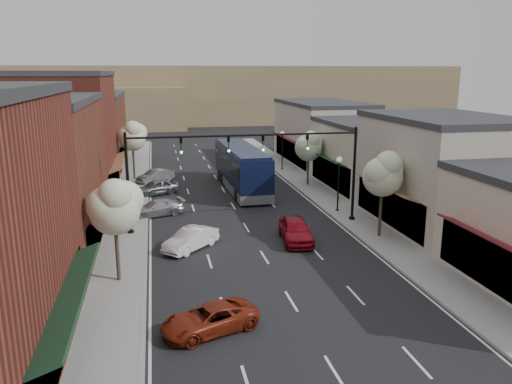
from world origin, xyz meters
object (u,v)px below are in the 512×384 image
signal_mast_left (163,167)px  tree_right_near (384,173)px  parked_car_b (191,239)px  parked_car_e (155,176)px  parked_car_c (157,208)px  parked_car_d (156,187)px  lamp_post_far (282,144)px  tree_left_far (133,136)px  coach_bus (241,168)px  tree_left_near (115,205)px  lamp_post_near (339,175)px  tree_right_far (309,145)px  signal_mast_right (323,161)px  parked_car_a (209,319)px  red_hatchback (296,230)px

signal_mast_left → tree_right_near: (13.97, -4.05, -0.17)m
parked_car_b → parked_car_e: bearing=140.4°
parked_car_c → parked_car_e: parked_car_e is taller
parked_car_d → lamp_post_far: bearing=96.9°
tree_left_far → coach_bus: 12.00m
lamp_post_far → tree_left_near: bearing=-119.8°
tree_right_near → parked_car_c: tree_right_near is taller
signal_mast_left → lamp_post_near: signal_mast_left is taller
tree_right_far → lamp_post_far: 8.13m
tree_left_far → lamp_post_near: (16.05, -15.44, -1.60)m
signal_mast_right → parked_car_c: signal_mast_right is taller
tree_right_far → lamp_post_near: size_ratio=1.22×
lamp_post_far → coach_bus: (-6.08, -8.25, -0.91)m
tree_right_far → tree_left_near: 25.99m
signal_mast_left → parked_car_c: bearing=97.6°
parked_car_b → lamp_post_near: bearing=72.0°
tree_left_near → lamp_post_near: (16.05, 10.56, -1.22)m
signal_mast_right → parked_car_b: size_ratio=2.03×
coach_bus → parked_car_b: coach_bus is taller
tree_left_far → parked_car_c: 14.30m
tree_left_near → parked_car_b: bearing=47.0°
coach_bus → tree_left_near: bearing=-118.4°
parked_car_a → parked_car_b: parked_car_b is taller
tree_left_near → lamp_post_near: tree_left_near is taller
parked_car_b → parked_car_c: parked_car_b is taller
tree_left_near → red_hatchback: 12.24m
lamp_post_near → parked_car_b: (-12.00, -6.20, -2.34)m
tree_right_near → parked_car_b: 13.11m
signal_mast_right → parked_car_b: (-9.82, -3.70, -3.96)m
red_hatchback → parked_car_b: size_ratio=1.15×
tree_left_near → tree_right_far: bearing=50.3°
parked_car_b → coach_bus: bearing=113.7°
coach_bus → red_hatchback: (0.90, -15.33, -1.30)m
coach_bus → parked_car_c: bearing=-138.6°
lamp_post_near → coach_bus: 11.11m
tree_left_near → coach_bus: size_ratio=0.43×
tree_right_near → coach_bus: size_ratio=0.45×
coach_bus → parked_car_b: (-5.92, -15.45, -1.43)m
tree_right_near → tree_right_far: (0.00, 16.00, -0.46)m
signal_mast_right → signal_mast_left: 11.24m
tree_right_near → red_hatchback: bearing=175.2°
parked_car_b → tree_right_far: bearing=96.0°
tree_right_near → tree_left_far: tree_left_far is taller
tree_left_near → parked_car_e: size_ratio=1.41×
lamp_post_far → parked_car_b: size_ratio=1.10×
tree_left_far → tree_right_near: bearing=-53.0°
tree_left_far → parked_car_e: size_ratio=1.52×
tree_right_near → parked_car_a: (-12.55, -10.04, -3.87)m
tree_left_near → lamp_post_far: 32.35m
signal_mast_right → parked_car_b: signal_mast_right is taller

